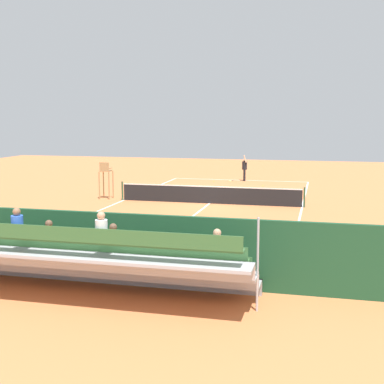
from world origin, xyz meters
name	(u,v)px	position (x,y,z in m)	size (l,w,h in m)	color
ground_plane	(209,203)	(0.00, 0.00, 0.00)	(60.00, 60.00, 0.00)	#D17542
court_line_markings	(210,203)	(0.00, -0.04, 0.00)	(10.10, 22.20, 0.01)	white
tennis_net	(210,194)	(0.00, 0.00, 0.50)	(10.30, 0.10, 1.07)	black
backdrop_wall	(110,246)	(0.00, 14.00, 1.00)	(18.00, 0.16, 2.00)	#1E4C2D
bleacher_stand	(86,259)	(0.11, 15.36, 0.96)	(9.06, 2.40, 2.48)	#B2B2B7
umpire_chair	(106,176)	(6.20, -0.21, 1.31)	(0.67, 0.67, 2.14)	#A88456
courtside_bench	(207,261)	(-2.77, 13.27, 0.56)	(1.80, 0.40, 0.93)	#234C2D
equipment_bag	(154,270)	(-1.17, 13.40, 0.18)	(0.90, 0.36, 0.36)	#B22D2D
tennis_player	(245,167)	(-0.38, -10.62, 1.02)	(0.45, 0.56, 1.93)	black
tennis_racket	(230,181)	(0.60, -10.22, 0.01)	(0.39, 0.58, 0.03)	black
tennis_ball_near	(263,186)	(-2.04, -8.04, 0.03)	(0.07, 0.07, 0.07)	#CCDB33
tennis_ball_far	(214,181)	(1.70, -9.49, 0.03)	(0.07, 0.07, 0.07)	#CCDB33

